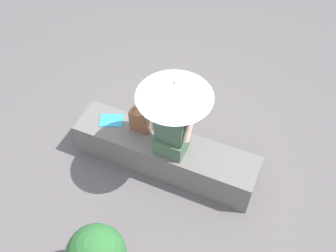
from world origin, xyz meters
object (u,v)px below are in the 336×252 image
person_seated (171,127)px  magazine (111,120)px  handbag_black (140,120)px  parasol (175,90)px

person_seated → magazine: 0.92m
magazine → person_seated: bearing=-29.2°
person_seated → handbag_black: 0.52m
parasol → magazine: bearing=172.5°
person_seated → handbag_black: size_ratio=2.82×
person_seated → magazine: size_ratio=3.21×
person_seated → handbag_black: person_seated is taller
person_seated → parasol: size_ratio=0.83×
person_seated → parasol: bearing=-17.5°
person_seated → parasol: (0.03, -0.01, 0.58)m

